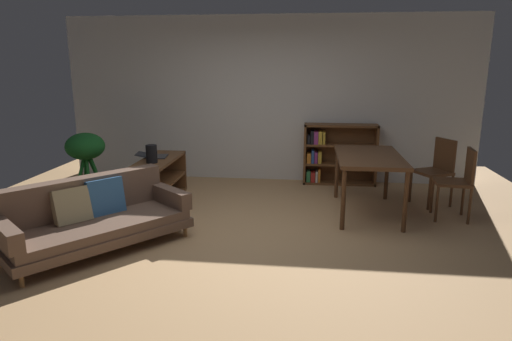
# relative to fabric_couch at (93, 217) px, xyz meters

# --- Properties ---
(ground_plane) EXTENTS (8.16, 8.16, 0.00)m
(ground_plane) POSITION_rel_fabric_couch_xyz_m (1.59, 0.45, -0.33)
(ground_plane) COLOR tan
(back_wall_panel) EXTENTS (6.80, 0.10, 2.70)m
(back_wall_panel) POSITION_rel_fabric_couch_xyz_m (1.59, 3.15, 1.02)
(back_wall_panel) COLOR silver
(back_wall_panel) RESTS_ON ground_plane
(fabric_couch) EXTENTS (1.84, 1.98, 0.73)m
(fabric_couch) POSITION_rel_fabric_couch_xyz_m (0.00, 0.00, 0.00)
(fabric_couch) COLOR olive
(fabric_couch) RESTS_ON ground_plane
(media_console) EXTENTS (0.45, 1.28, 0.62)m
(media_console) POSITION_rel_fabric_couch_xyz_m (0.17, 1.66, -0.03)
(media_console) COLOR brown
(media_console) RESTS_ON ground_plane
(open_laptop) EXTENTS (0.47, 0.36, 0.06)m
(open_laptop) POSITION_rel_fabric_couch_xyz_m (0.06, 1.78, 0.31)
(open_laptop) COLOR #333338
(open_laptop) RESTS_ON media_console
(desk_speaker) EXTENTS (0.15, 0.15, 0.24)m
(desk_speaker) POSITION_rel_fabric_couch_xyz_m (0.17, 1.42, 0.41)
(desk_speaker) COLOR black
(desk_speaker) RESTS_ON media_console
(potted_floor_plant) EXTENTS (0.55, 0.55, 0.98)m
(potted_floor_plant) POSITION_rel_fabric_couch_xyz_m (-0.89, 1.64, 0.37)
(potted_floor_plant) COLOR #9E9389
(potted_floor_plant) RESTS_ON ground_plane
(dining_table) EXTENTS (0.81, 1.42, 0.79)m
(dining_table) POSITION_rel_fabric_couch_xyz_m (3.06, 1.49, 0.37)
(dining_table) COLOR #56351E
(dining_table) RESTS_ON ground_plane
(dining_chair_near) EXTENTS (0.56, 0.56, 0.92)m
(dining_chair_near) POSITION_rel_fabric_couch_xyz_m (4.06, 2.00, 0.19)
(dining_chair_near) COLOR #56351E
(dining_chair_near) RESTS_ON ground_plane
(dining_chair_far) EXTENTS (0.45, 0.44, 0.91)m
(dining_chair_far) POSITION_rel_fabric_couch_xyz_m (4.16, 1.38, 0.19)
(dining_chair_far) COLOR #56351E
(dining_chair_far) RESTS_ON ground_plane
(bookshelf) EXTENTS (1.18, 0.30, 0.99)m
(bookshelf) POSITION_rel_fabric_couch_xyz_m (2.71, 2.97, 0.16)
(bookshelf) COLOR brown
(bookshelf) RESTS_ON ground_plane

